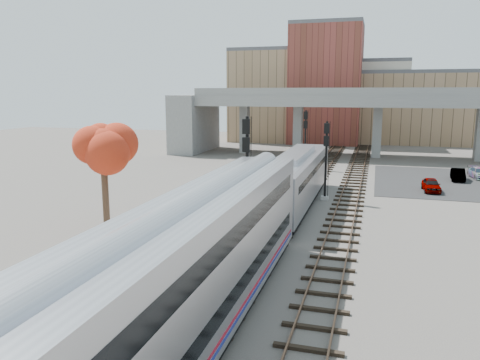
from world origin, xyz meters
The scene contains 16 objects.
ground centered at (0.00, 0.00, 0.00)m, with size 160.00×160.00×0.00m, color #47423D.
platform centered at (-7.25, 0.00, 0.17)m, with size 4.50×60.00×0.35m, color #9E9E99.
yellow_strip centered at (-5.35, 0.00, 0.35)m, with size 0.70×60.00×0.01m, color yellow.
tracks centered at (0.93, 12.50, 0.08)m, with size 10.70×95.00×0.25m.
overpass centered at (4.92, 45.00, 5.81)m, with size 54.00×12.00×9.50m.
buildings_far centered at (1.26, 66.57, 7.88)m, with size 43.00×21.00×20.60m.
parking_lot centered at (14.00, 28.00, 0.02)m, with size 14.00×18.00×0.04m, color black.
locomotive centered at (1.00, 13.69, 2.28)m, with size 3.02×19.05×4.10m.
coach centered at (1.00, -8.92, 2.80)m, with size 3.03×25.00×5.00m.
signal_mast_near centered at (-1.10, 6.67, 3.74)m, with size 0.60×0.64×7.41m.
signal_mast_mid centered at (3.00, 16.52, 3.18)m, with size 0.60×0.64×6.59m.
signal_mast_far centered at (-1.10, 32.62, 3.37)m, with size 0.60×0.64×6.86m.
tree centered at (-10.14, 4.20, 5.42)m, with size 3.60×3.60×7.30m.
car_a centered at (11.94, 22.52, 0.64)m, with size 1.42×3.54×1.21m, color #99999E.
car_b centered at (15.15, 29.05, 0.63)m, with size 1.26×3.61×1.19m, color #99999E.
car_c centered at (17.50, 31.06, 0.59)m, with size 1.53×3.77×1.09m, color #99999E.
Camera 1 is at (6.89, -22.34, 8.93)m, focal length 35.00 mm.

